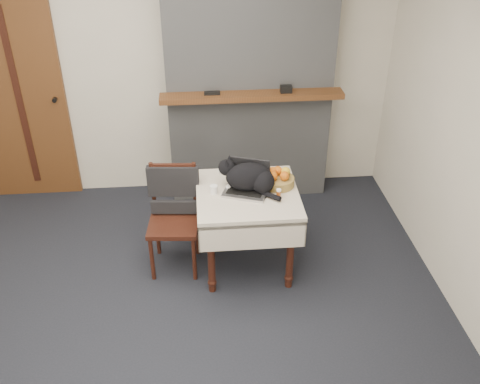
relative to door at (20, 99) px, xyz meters
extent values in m
plane|color=black|center=(1.20, -1.97, -1.00)|extent=(4.50, 4.50, 0.00)
cube|color=beige|center=(1.20, 0.03, 0.30)|extent=(4.50, 0.02, 2.60)
cube|color=brown|center=(0.00, 0.00, 0.00)|extent=(0.82, 0.05, 2.00)
cube|color=#36180E|center=(0.00, -0.03, 0.00)|extent=(0.06, 0.01, 1.70)
cylinder|color=black|center=(0.32, -0.04, 0.00)|extent=(0.04, 0.06, 0.04)
cube|color=gray|center=(2.10, -0.12, 0.30)|extent=(1.50, 0.30, 2.60)
cube|color=brown|center=(2.10, -0.36, 0.10)|extent=(1.62, 0.18, 0.05)
cube|color=black|center=(1.75, -0.36, 0.14)|extent=(0.14, 0.04, 0.03)
cube|color=black|center=(2.40, -0.36, 0.16)|extent=(0.10, 0.07, 0.06)
cylinder|color=#36180E|center=(1.67, -1.62, -0.68)|extent=(0.06, 0.06, 0.64)
sphere|color=#36180E|center=(1.67, -1.62, -0.92)|extent=(0.07, 0.07, 0.07)
cylinder|color=#36180E|center=(2.27, -1.62, -0.68)|extent=(0.06, 0.06, 0.64)
sphere|color=#36180E|center=(2.27, -1.62, -0.92)|extent=(0.07, 0.07, 0.07)
cylinder|color=#36180E|center=(1.67, -1.02, -0.68)|extent=(0.06, 0.06, 0.64)
sphere|color=#36180E|center=(1.67, -1.02, -0.92)|extent=(0.07, 0.07, 0.07)
cylinder|color=#36180E|center=(2.27, -1.02, -0.68)|extent=(0.06, 0.06, 0.64)
sphere|color=#36180E|center=(2.27, -1.02, -0.92)|extent=(0.07, 0.07, 0.07)
cube|color=beige|center=(1.97, -1.32, -0.33)|extent=(0.78, 0.78, 0.06)
cube|color=beige|center=(1.97, -1.70, -0.44)|extent=(0.78, 0.01, 0.22)
cube|color=beige|center=(1.97, -0.93, -0.44)|extent=(0.78, 0.01, 0.22)
cube|color=beige|center=(1.58, -1.32, -0.44)|extent=(0.01, 0.78, 0.22)
cube|color=beige|center=(2.35, -1.32, -0.44)|extent=(0.01, 0.78, 0.22)
cube|color=#B7B7BC|center=(1.95, -1.33, -0.29)|extent=(0.38, 0.32, 0.02)
cube|color=black|center=(1.95, -1.33, -0.28)|extent=(0.30, 0.23, 0.00)
cube|color=black|center=(2.00, -1.20, -0.17)|extent=(0.32, 0.16, 0.22)
cube|color=#A0C2EA|center=(2.00, -1.20, -0.17)|extent=(0.30, 0.14, 0.20)
ellipsoid|color=black|center=(1.98, -1.28, -0.19)|extent=(0.40, 0.32, 0.23)
ellipsoid|color=black|center=(2.08, -1.32, -0.21)|extent=(0.24, 0.25, 0.18)
sphere|color=black|center=(1.82, -1.21, -0.13)|extent=(0.17, 0.17, 0.13)
ellipsoid|color=white|center=(1.78, -1.20, -0.17)|extent=(0.08, 0.08, 0.06)
ellipsoid|color=white|center=(1.85, -1.22, -0.23)|extent=(0.08, 0.09, 0.09)
cone|color=black|center=(1.81, -1.25, -0.07)|extent=(0.06, 0.06, 0.05)
cone|color=black|center=(1.84, -1.18, -0.07)|extent=(0.06, 0.06, 0.05)
cylinder|color=black|center=(2.12, -1.41, -0.27)|extent=(0.17, 0.16, 0.04)
sphere|color=white|center=(1.83, -1.26, -0.28)|extent=(0.04, 0.04, 0.04)
sphere|color=white|center=(1.86, -1.18, -0.28)|extent=(0.04, 0.04, 0.04)
cylinder|color=white|center=(1.71, -1.31, -0.27)|extent=(0.06, 0.06, 0.07)
cylinder|color=#B24B15|center=(2.19, -1.42, -0.27)|extent=(0.03, 0.03, 0.06)
cylinder|color=white|center=(2.19, -1.42, -0.23)|extent=(0.04, 0.04, 0.01)
cylinder|color=olive|center=(2.22, -1.23, -0.27)|extent=(0.25, 0.25, 0.07)
sphere|color=orange|center=(2.17, -1.26, -0.20)|extent=(0.07, 0.07, 0.07)
sphere|color=orange|center=(2.26, -1.27, -0.20)|extent=(0.07, 0.07, 0.07)
sphere|color=orange|center=(2.22, -1.18, -0.20)|extent=(0.07, 0.07, 0.07)
sphere|color=yellow|center=(2.28, -1.20, -0.20)|extent=(0.07, 0.07, 0.07)
sphere|color=orange|center=(2.18, -1.19, -0.20)|extent=(0.07, 0.07, 0.07)
cube|color=black|center=(2.13, -1.32, -0.30)|extent=(0.10, 0.10, 0.01)
cube|color=#36180E|center=(1.39, -1.29, -0.58)|extent=(0.42, 0.42, 0.04)
cylinder|color=#36180E|center=(1.21, -1.44, -0.79)|extent=(0.03, 0.03, 0.42)
cylinder|color=#36180E|center=(1.54, -1.47, -0.79)|extent=(0.03, 0.03, 0.42)
cylinder|color=#36180E|center=(1.24, -1.11, -0.79)|extent=(0.03, 0.03, 0.42)
cylinder|color=#36180E|center=(1.57, -1.14, -0.79)|extent=(0.03, 0.03, 0.42)
cylinder|color=#36180E|center=(1.24, -1.11, -0.35)|extent=(0.03, 0.03, 0.46)
cylinder|color=#36180E|center=(1.57, -1.14, -0.35)|extent=(0.03, 0.03, 0.46)
cube|color=#36180E|center=(1.40, -1.12, -0.26)|extent=(0.33, 0.06, 0.26)
cube|color=black|center=(1.40, -1.13, -0.28)|extent=(0.41, 0.09, 0.26)
camera|label=1|loc=(1.61, -4.77, 1.85)|focal=40.00mm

